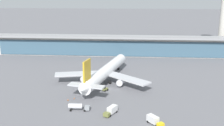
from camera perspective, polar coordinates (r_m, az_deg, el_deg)
ground_plane at (r=136.33m, az=-0.63°, el=-5.51°), size 1200.00×1200.00×0.00m
airliner_on_stand at (r=144.86m, az=-1.45°, el=-1.88°), size 50.75×67.10×18.07m
service_truck_near_nose_olive at (r=109.72m, az=-0.16°, el=-9.84°), size 5.47×7.52×3.10m
service_truck_under_wing_grey at (r=113.79m, az=-7.09°, el=-9.01°), size 8.68×2.75×2.95m
service_truck_mid_apron_olive at (r=133.97m, az=-1.45°, el=-5.49°), size 3.02×3.32×2.05m
service_truck_by_tail_yellow at (r=103.20m, az=8.82°, el=-11.73°), size 6.36×7.14×3.10m
terminal_building at (r=202.78m, az=1.12°, el=3.67°), size 183.60×12.80×15.20m
safety_cone_alpha at (r=125.79m, az=-7.89°, el=-7.32°), size 0.62×0.62×0.70m
safety_cone_bravo at (r=124.60m, az=-9.19°, el=-7.59°), size 0.62×0.62×0.70m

